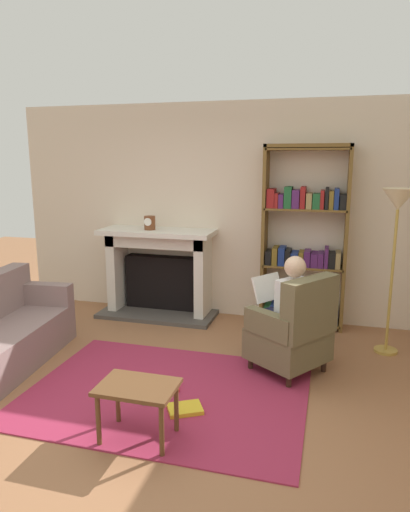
# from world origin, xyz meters

# --- Properties ---
(ground) EXTENTS (14.00, 14.00, 0.00)m
(ground) POSITION_xyz_m (0.00, 0.00, 0.00)
(ground) COLOR #956240
(back_wall) EXTENTS (5.60, 0.10, 2.70)m
(back_wall) POSITION_xyz_m (0.00, 2.55, 1.35)
(back_wall) COLOR beige
(back_wall) RESTS_ON ground
(area_rug) EXTENTS (2.40, 1.80, 0.01)m
(area_rug) POSITION_xyz_m (0.00, 0.30, 0.01)
(area_rug) COLOR #992744
(area_rug) RESTS_ON ground
(fireplace) EXTENTS (1.50, 0.64, 1.13)m
(fireplace) POSITION_xyz_m (-0.81, 2.30, 0.60)
(fireplace) COLOR #4C4742
(fireplace) RESTS_ON ground
(mantel_clock) EXTENTS (0.14, 0.14, 0.17)m
(mantel_clock) POSITION_xyz_m (-0.90, 2.20, 1.22)
(mantel_clock) COLOR brown
(mantel_clock) RESTS_ON fireplace
(bookshelf) EXTENTS (0.99, 0.32, 2.18)m
(bookshelf) POSITION_xyz_m (1.01, 2.33, 1.04)
(bookshelf) COLOR brown
(bookshelf) RESTS_ON ground
(armchair_reading) EXTENTS (0.88, 0.88, 0.97)m
(armchair_reading) POSITION_xyz_m (1.03, 0.99, 0.42)
(armchair_reading) COLOR #331E14
(armchair_reading) RESTS_ON ground
(seated_reader) EXTENTS (0.59, 0.56, 1.14)m
(seated_reader) POSITION_xyz_m (0.93, 1.06, 0.62)
(seated_reader) COLOR silver
(seated_reader) RESTS_ON ground
(side_table) EXTENTS (0.56, 0.39, 0.43)m
(side_table) POSITION_xyz_m (0.04, -0.38, 0.36)
(side_table) COLOR brown
(side_table) RESTS_ON ground
(scattered_books) EXTENTS (0.65, 0.62, 0.03)m
(scattered_books) POSITION_xyz_m (0.03, 0.19, 0.03)
(scattered_books) COLOR gold
(scattered_books) RESTS_ON area_rug
(floor_lamp) EXTENTS (0.32, 0.32, 1.72)m
(floor_lamp) POSITION_xyz_m (1.94, 1.75, 1.46)
(floor_lamp) COLOR #B7933F
(floor_lamp) RESTS_ON ground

